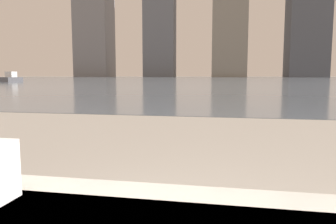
% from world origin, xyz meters
% --- Properties ---
extents(harbor_water, '(180.00, 110.00, 0.01)m').
position_xyz_m(harbor_water, '(0.00, 62.00, 0.01)').
color(harbor_water, slate).
rests_on(harbor_water, ground_plane).
extents(harbor_boat_1, '(1.47, 3.37, 1.22)m').
position_xyz_m(harbor_boat_1, '(-24.80, 34.45, 0.44)').
color(harbor_boat_1, '#4C4C51').
rests_on(harbor_boat_1, harbor_water).
extents(skyline_tower_1, '(11.22, 6.11, 35.64)m').
position_xyz_m(skyline_tower_1, '(-25.24, 118.00, 17.82)').
color(skyline_tower_1, slate).
rests_on(skyline_tower_1, ground_plane).
extents(skyline_tower_2, '(11.62, 13.61, 41.67)m').
position_xyz_m(skyline_tower_2, '(-0.18, 118.00, 20.84)').
color(skyline_tower_2, gray).
rests_on(skyline_tower_2, ground_plane).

